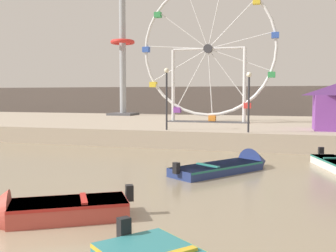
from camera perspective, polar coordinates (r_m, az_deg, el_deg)
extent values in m
plane|color=gray|center=(10.15, -19.38, -14.92)|extent=(240.00, 240.00, 0.00)
cube|color=tan|center=(34.70, 7.52, -0.22)|extent=(110.00, 20.85, 1.09)
cube|color=#564C47|center=(53.19, 10.93, 3.11)|extent=(140.00, 3.00, 4.40)
cube|color=#B24238|center=(11.34, -13.75, -11.41)|extent=(3.30, 2.75, 0.50)
cube|color=#B2231E|center=(11.28, -13.77, -10.38)|extent=(3.29, 2.75, 0.08)
cube|color=black|center=(11.38, -5.46, -9.36)|extent=(0.30, 0.31, 0.44)
cube|color=#B2231E|center=(11.28, -11.81, -9.98)|extent=(0.74, 1.06, 0.06)
cube|color=black|center=(21.44, 20.75, -3.39)|extent=(0.29, 0.26, 0.44)
cube|color=#237566|center=(19.98, 22.34, -4.22)|extent=(0.95, 0.42, 0.06)
cube|color=navy|center=(17.38, 6.91, -6.01)|extent=(3.62, 4.41, 0.37)
cube|color=#237566|center=(17.35, 6.91, -5.55)|extent=(3.61, 4.39, 0.08)
cone|color=navy|center=(19.42, 12.54, -4.99)|extent=(1.82, 1.76, 1.39)
cube|color=black|center=(15.80, 1.18, -5.95)|extent=(0.31, 0.30, 0.44)
cube|color=#237566|center=(16.96, 5.64, -5.53)|extent=(1.12, 0.82, 0.06)
cube|color=black|center=(8.46, -6.22, -14.14)|extent=(0.31, 0.31, 0.44)
torus|color=silver|center=(33.34, 5.68, 10.78)|extent=(10.93, 0.24, 10.93)
cylinder|color=#38383D|center=(33.34, 5.68, 10.78)|extent=(0.70, 0.50, 0.70)
cylinder|color=silver|center=(33.91, 4.12, 14.96)|extent=(1.94, 0.08, 5.04)
cylinder|color=silver|center=(34.04, 2.08, 13.39)|extent=(4.32, 0.08, 3.27)
cube|color=#33934C|center=(34.88, -1.43, 15.37)|extent=(0.56, 0.48, 0.44)
cylinder|color=silver|center=(33.99, 1.20, 11.00)|extent=(5.34, 0.08, 0.46)
cube|color=#3356B7|center=(34.81, -3.10, 10.70)|extent=(0.56, 0.48, 0.44)
cylinder|color=silver|center=(33.77, 1.72, 8.54)|extent=(4.73, 0.08, 2.63)
cube|color=yellow|center=(34.39, -2.08, 5.86)|extent=(0.56, 0.48, 0.44)
cylinder|color=silver|center=(33.44, 3.49, 6.74)|extent=(2.63, 0.08, 4.73)
cube|color=purple|center=(33.76, 1.35, 2.27)|extent=(0.56, 0.48, 0.44)
cylinder|color=silver|center=(33.11, 5.97, 6.19)|extent=(0.46, 0.08, 5.34)
cube|color=orange|center=(33.11, 6.25, 1.09)|extent=(0.56, 0.48, 0.44)
cylinder|color=silver|center=(32.89, 8.41, 7.10)|extent=(3.26, 0.08, 4.33)
cube|color=red|center=(32.66, 11.14, 2.84)|extent=(0.56, 0.48, 0.44)
cylinder|color=silver|center=(32.84, 10.01, 9.19)|extent=(5.03, 0.08, 1.95)
cube|color=#33934C|center=(32.54, 14.39, 7.02)|extent=(0.56, 0.48, 0.44)
cylinder|color=silver|center=(32.99, 10.24, 11.79)|extent=(5.24, 0.08, 1.21)
cube|color=#3356B7|center=(32.81, 14.88, 12.26)|extent=(0.56, 0.48, 0.44)
cylinder|color=silver|center=(33.28, 9.00, 14.04)|extent=(3.84, 0.08, 3.83)
cube|color=yellow|center=(33.38, 12.39, 16.78)|extent=(0.56, 0.48, 0.44)
cylinder|color=silver|center=(33.63, 6.71, 15.22)|extent=(1.22, 0.08, 5.24)
cylinder|color=silver|center=(33.85, 0.74, 5.66)|extent=(0.28, 0.28, 5.94)
cylinder|color=silver|center=(32.68, 10.73, 5.63)|extent=(0.28, 0.28, 5.94)
cylinder|color=silver|center=(33.34, 5.68, 10.78)|extent=(5.88, 0.18, 0.18)
cube|color=#4C4C51|center=(33.21, 5.61, 0.60)|extent=(6.68, 1.20, 0.08)
cylinder|color=#999EA3|center=(45.34, -6.42, 11.16)|extent=(0.70, 0.70, 15.18)
torus|color=red|center=(45.39, -6.42, 11.68)|extent=(2.64, 2.64, 0.44)
cube|color=#4C4C51|center=(45.07, -6.34, 1.69)|extent=(2.80, 2.80, 0.24)
cylinder|color=#2D2D33|center=(24.49, 11.30, 2.94)|extent=(0.12, 0.12, 3.28)
sphere|color=#F2EACC|center=(24.51, 11.36, 7.10)|extent=(0.32, 0.32, 0.32)
cylinder|color=#2D2D33|center=(25.74, -0.20, 3.49)|extent=(0.12, 0.12, 3.63)
sphere|color=#F2EACC|center=(25.78, -0.20, 7.84)|extent=(0.32, 0.32, 0.32)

